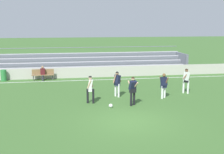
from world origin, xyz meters
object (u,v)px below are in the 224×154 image
bench_near_wall_gap (43,74)px  spectator_seated (43,72)px  player_white_wide_right (186,79)px  soccer_ball (111,106)px  player_dark_wide_left (117,82)px  bleacher_stand (80,63)px  trash_bin (4,75)px  player_white_dropping_back (90,87)px  player_dark_trailing_run (164,84)px  player_dark_on_ball (133,88)px

bench_near_wall_gap → spectator_seated: bearing=-90.0°
player_white_wide_right → soccer_ball: size_ratio=7.74×
player_dark_wide_left → bleacher_stand: bearing=101.8°
player_dark_wide_left → player_white_wide_right: bearing=1.8°
bleacher_stand → trash_bin: size_ratio=21.98×
bleacher_stand → player_white_dropping_back: bearing=-89.5°
player_white_dropping_back → player_dark_trailing_run: player_white_dropping_back is taller
bleacher_stand → bench_near_wall_gap: bearing=-139.0°
player_white_wide_right → player_dark_trailing_run: bearing=-152.5°
trash_bin → player_dark_wide_left: player_dark_wide_left is taller
spectator_seated → player_white_wide_right: 11.68m
player_dark_trailing_run → soccer_ball: player_dark_trailing_run is taller
bench_near_wall_gap → player_dark_on_ball: (5.69, -8.54, 0.47)m
player_dark_trailing_run → player_dark_wide_left: bearing=163.3°
player_dark_on_ball → player_white_wide_right: (4.24, 2.28, 0.00)m
player_white_wide_right → player_dark_trailing_run: 2.17m
bench_near_wall_gap → trash_bin: (-3.18, 0.15, -0.08)m
spectator_seated → soccer_ball: bearing=-63.2°
bench_near_wall_gap → player_white_wide_right: bearing=-32.2°
bleacher_stand → bench_near_wall_gap: (-3.23, -2.81, -0.43)m
player_white_dropping_back → player_dark_wide_left: bearing=34.2°
player_dark_on_ball → player_dark_trailing_run: bearing=29.0°
player_dark_wide_left → soccer_ball: player_dark_wide_left is taller
bleacher_stand → bench_near_wall_gap: bleacher_stand is taller
trash_bin → player_white_dropping_back: bearing=-50.3°
bleacher_stand → soccer_ball: 11.66m
player_white_wide_right → player_dark_wide_left: (-4.77, -0.15, -0.03)m
spectator_seated → player_dark_trailing_run: player_dark_trailing_run is taller
trash_bin → bleacher_stand: bearing=22.5°
soccer_ball → spectator_seated: bearing=116.8°
spectator_seated → trash_bin: bearing=175.2°
player_dark_on_ball → trash_bin: bearing=135.6°
player_dark_on_ball → bench_near_wall_gap: bearing=123.7°
spectator_seated → player_white_dropping_back: player_white_dropping_back is taller
player_white_wide_right → soccer_ball: 6.16m
player_dark_trailing_run → spectator_seated: bearing=138.2°
player_dark_on_ball → bleacher_stand: bearing=102.2°
bleacher_stand → spectator_seated: bearing=-137.8°
soccer_ball → bench_near_wall_gap: bearing=116.5°
player_dark_on_ball → player_white_dropping_back: 2.53m
bench_near_wall_gap → soccer_ball: (4.37, -8.76, -0.44)m
player_dark_on_ball → player_dark_wide_left: (-0.54, 2.13, -0.02)m
player_dark_on_ball → soccer_ball: bearing=-170.6°
player_dark_on_ball → player_dark_trailing_run: (2.31, 1.28, -0.06)m
bleacher_stand → bench_near_wall_gap: 4.31m
player_white_wide_right → player_dark_trailing_run: (-1.93, -1.00, -0.07)m
player_dark_on_ball → soccer_ball: (-1.32, -0.22, -0.90)m
player_white_dropping_back → trash_bin: bearing=129.7°
player_white_dropping_back → spectator_seated: bearing=113.7°
trash_bin → spectator_seated: spectator_seated is taller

